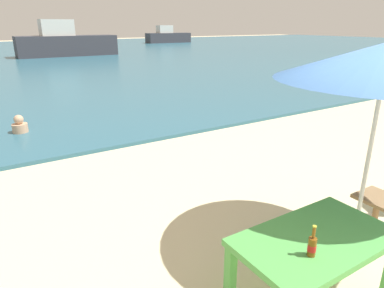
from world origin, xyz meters
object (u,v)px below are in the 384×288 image
object	(u,v)px
beer_bottle_amber	(312,245)
swimmer_person	(20,126)
boat_sailboat	(168,36)
picnic_table_green	(315,248)
side_table_wood	(376,211)
boat_fishing_trawler	(66,43)

from	to	relation	value
beer_bottle_amber	swimmer_person	distance (m)	7.29
swimmer_person	boat_sailboat	distance (m)	39.34
beer_bottle_amber	swimmer_person	world-z (taller)	beer_bottle_amber
beer_bottle_amber	swimmer_person	xyz separation A→B (m)	(-1.29, 7.14, -0.61)
boat_sailboat	picnic_table_green	bearing A→B (deg)	-116.70
side_table_wood	swimmer_person	bearing A→B (deg)	114.88
boat_sailboat	side_table_wood	bearing A→B (deg)	-115.07
beer_bottle_amber	boat_sailboat	size ratio (longest dim) A/B	0.04
side_table_wood	boat_fishing_trawler	xyz separation A→B (m)	(2.63, 26.60, 0.69)
picnic_table_green	side_table_wood	distance (m)	1.62
picnic_table_green	beer_bottle_amber	bearing A→B (deg)	-150.09
boat_fishing_trawler	picnic_table_green	bearing A→B (deg)	-98.83
boat_fishing_trawler	side_table_wood	bearing A→B (deg)	-95.65
picnic_table_green	side_table_wood	bearing A→B (deg)	12.28
side_table_wood	boat_sailboat	xyz separation A→B (m)	(18.50, 39.54, 0.50)
picnic_table_green	boat_sailboat	xyz separation A→B (m)	(20.05, 39.88, 0.21)
picnic_table_green	side_table_wood	size ratio (longest dim) A/B	2.59
picnic_table_green	boat_fishing_trawler	size ratio (longest dim) A/B	0.19
beer_bottle_amber	side_table_wood	world-z (taller)	beer_bottle_amber
swimmer_person	boat_fishing_trawler	xyz separation A→B (m)	(5.72, 19.93, 0.80)
side_table_wood	picnic_table_green	bearing A→B (deg)	-167.72
boat_sailboat	boat_fishing_trawler	distance (m)	20.48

